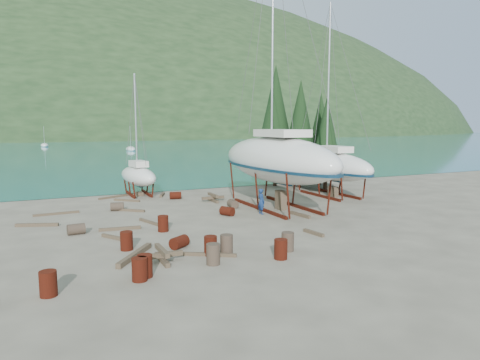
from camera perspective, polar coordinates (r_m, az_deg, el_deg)
name	(u,v)px	position (r m, az deg, el deg)	size (l,w,h in m)	color
ground	(229,228)	(24.39, -1.42, -6.45)	(600.00, 600.00, 0.00)	#5C5649
bay_water	(52,134)	(336.87, -23.73, 5.61)	(700.00, 700.00, 0.00)	#1B6687
far_hill	(52,134)	(341.87, -23.76, 5.62)	(800.00, 360.00, 110.00)	#1B3118
far_house_center	(11,133)	(211.96, -28.21, 5.58)	(6.60, 5.60, 5.60)	beige
far_house_right	(128,132)	(215.37, -14.74, 6.20)	(6.60, 5.60, 5.60)	beige
cypress_near_right	(300,126)	(40.27, 8.04, 7.18)	(3.60, 3.60, 10.00)	black
cypress_mid_right	(326,135)	(39.49, 11.45, 5.84)	(3.06, 3.06, 8.50)	black
cypress_back_left	(276,117)	(41.20, 4.76, 8.43)	(4.14, 4.14, 11.50)	black
cypress_far_right	(320,132)	(42.80, 10.67, 6.34)	(3.24, 3.24, 9.00)	black
moored_boat_mid	(131,149)	(103.69, -14.37, 4.00)	(2.00, 5.00, 6.05)	white
moored_boat_far	(45,145)	(131.80, -24.61, 4.21)	(2.00, 5.00, 6.05)	white
large_sailboat_near	(276,159)	(30.03, 4.87, 2.81)	(4.14, 13.76, 21.59)	white
large_sailboat_far	(330,165)	(35.93, 11.94, 1.91)	(2.90, 9.83, 15.53)	white
small_sailboat_shore	(138,175)	(36.66, -13.42, 0.59)	(2.81, 6.48, 10.04)	white
worker	(261,201)	(28.11, 2.85, -2.86)	(0.62, 0.41, 1.69)	navy
drum_0	(48,284)	(16.28, -24.20, -12.49)	(0.58, 0.58, 0.88)	#58180F
drum_3	(211,246)	(19.37, -3.95, -8.73)	(0.58, 0.58, 0.88)	#58180F
drum_4	(175,195)	(34.30, -8.61, -2.05)	(0.58, 0.58, 0.88)	#58180F
drum_5	(288,242)	(20.10, 6.38, -8.17)	(0.58, 0.58, 0.88)	#2D2823
drum_6	(227,211)	(27.71, -1.72, -4.17)	(0.58, 0.58, 0.88)	#58180F
drum_7	(281,249)	(18.89, 5.46, -9.16)	(0.58, 0.58, 0.88)	#58180F
drum_8	(127,241)	(20.80, -14.89, -7.84)	(0.58, 0.58, 0.88)	#58180F
drum_9	(117,207)	(30.46, -16.06, -3.42)	(0.58, 0.58, 0.88)	#2D2823
drum_10	(140,269)	(16.72, -13.24, -11.52)	(0.58, 0.58, 0.88)	#58180F
drum_11	(233,204)	(30.30, -0.97, -3.19)	(0.58, 0.58, 0.88)	#2D2823
drum_12	(179,242)	(20.66, -8.10, -8.21)	(0.58, 0.58, 0.88)	#58180F
drum_13	(145,266)	(17.05, -12.57, -11.12)	(0.58, 0.58, 0.88)	#58180F
drum_14	(163,224)	(23.94, -10.21, -5.73)	(0.58, 0.58, 0.88)	#58180F
drum_15	(76,229)	(24.57, -21.01, -6.13)	(0.58, 0.58, 0.88)	#2D2823
drum_16	(213,254)	(18.14, -3.60, -9.84)	(0.58, 0.58, 0.88)	#2D2823
drum_17	(227,244)	(19.56, -1.81, -8.56)	(0.58, 0.58, 0.88)	#2D2823
timber_0	(114,197)	(36.05, -16.48, -2.17)	(0.14, 2.70, 0.14)	brown
timber_1	(300,215)	(27.81, 8.00, -4.61)	(0.19, 1.89, 0.19)	brown
timber_2	(37,225)	(27.41, -25.45, -5.43)	(0.19, 2.40, 0.19)	brown
timber_3	(200,254)	(19.42, -5.30, -9.83)	(0.15, 3.26, 0.15)	brown
timber_4	(120,229)	(24.85, -15.71, -6.25)	(0.17, 2.27, 0.17)	brown
timber_6	(162,195)	(36.01, -10.33, -1.96)	(0.19, 1.78, 0.19)	brown
timber_7	(314,233)	(23.35, 9.79, -6.95)	(0.17, 1.51, 0.17)	brown
timber_9	(127,200)	(34.08, -14.86, -2.64)	(0.15, 2.26, 0.15)	brown
timber_10	(128,210)	(30.08, -14.65, -3.90)	(0.16, 2.42, 0.16)	brown
timber_11	(151,222)	(25.99, -11.76, -5.57)	(0.15, 2.49, 0.15)	brown
timber_12	(116,238)	(22.90, -16.19, -7.42)	(0.17, 2.10, 0.17)	brown
timber_15	(56,214)	(30.47, -23.27, -4.14)	(0.15, 2.82, 0.15)	brown
timber_16	(135,255)	(19.67, -13.84, -9.67)	(0.23, 3.22, 0.23)	brown
timber_pile_fore	(162,255)	(18.76, -10.34, -9.81)	(1.80, 1.80, 0.60)	brown
timber_pile_aft	(213,198)	(32.86, -3.62, -2.37)	(1.80, 1.80, 0.60)	brown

